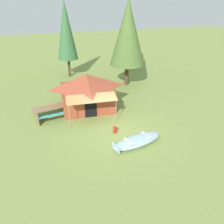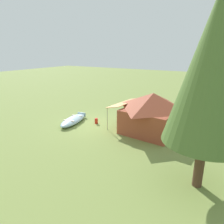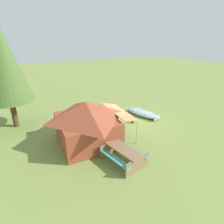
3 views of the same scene
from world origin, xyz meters
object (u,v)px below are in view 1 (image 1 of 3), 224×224
Objects in this scene: beached_rowboat at (137,141)px; canvas_cabin_tent at (87,91)px; cooler_box at (78,113)px; pine_tree_back_left at (131,31)px; pine_tree_far_center at (66,30)px; fuel_can at (115,130)px; picnic_table at (50,111)px; pine_tree_back_right at (128,33)px.

beached_rowboat is 0.70× the size of canvas_cabin_tent.
pine_tree_back_left is at bearing 50.59° from cooler_box.
pine_tree_far_center reaches higher than cooler_box.
pine_tree_far_center is (-0.74, 11.02, 4.03)m from fuel_can.
fuel_can is (3.29, -2.98, -0.30)m from picnic_table.
canvas_cabin_tent is 1.97× the size of picnic_table.
pine_tree_back_left reaches higher than picnic_table.
canvas_cabin_tent is at bearing -141.32° from pine_tree_back_right.
pine_tree_far_center is at bearing -175.05° from pine_tree_back_left.
cooler_box is 0.08× the size of pine_tree_back_left.
cooler_box is (-2.32, 4.14, -0.03)m from beached_rowboat.
pine_tree_back_right is at bearing -42.29° from pine_tree_far_center.
beached_rowboat is 0.53× the size of pine_tree_back_left.
pine_tree_back_right is (2.81, 8.56, 4.11)m from beached_rowboat.
fuel_can is (1.59, -2.70, 0.00)m from cooler_box.
beached_rowboat is 8.32× the size of fuel_can.
pine_tree_back_right reaches higher than cooler_box.
canvas_cabin_tent is 7.88m from pine_tree_far_center.
beached_rowboat is 6.52× the size of cooler_box.
picnic_table is 0.38× the size of pine_tree_back_left.
cooler_box is 9.29m from pine_tree_far_center.
canvas_cabin_tent is 0.76× the size of pine_tree_back_left.
canvas_cabin_tent is at bearing -129.21° from pine_tree_back_left.
canvas_cabin_tent is 0.63× the size of pine_tree_back_right.
canvas_cabin_tent is at bearing -89.71° from pine_tree_far_center.
beached_rowboat is 1.38× the size of picnic_table.
pine_tree_back_left is 6.48m from pine_tree_far_center.
beached_rowboat reaches higher than fuel_can.
pine_tree_back_right reaches higher than pine_tree_far_center.
fuel_can is at bearing 116.99° from beached_rowboat.
canvas_cabin_tent is 1.72m from cooler_box.
pine_tree_back_right is (4.25, 3.40, 3.07)m from canvas_cabin_tent.
fuel_can is at bearing -116.46° from pine_tree_back_right.
cooler_box is 1.28× the size of fuel_can.
pine_tree_back_left is at bearing 64.11° from pine_tree_back_right.
pine_tree_back_right reaches higher than canvas_cabin_tent.
fuel_can is 0.06× the size of pine_tree_back_left.
picnic_table is at bearing 132.35° from beached_rowboat.
pine_tree_back_left reaches higher than canvas_cabin_tent.
beached_rowboat is 13.17m from pine_tree_far_center.
canvas_cabin_tent reaches higher than fuel_can.
pine_tree_far_center reaches higher than picnic_table.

